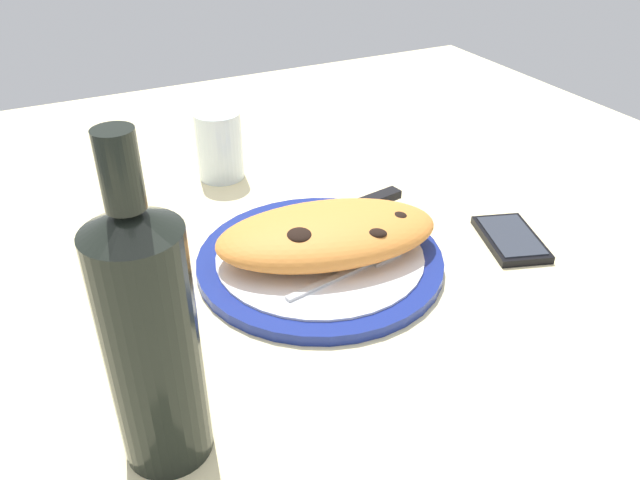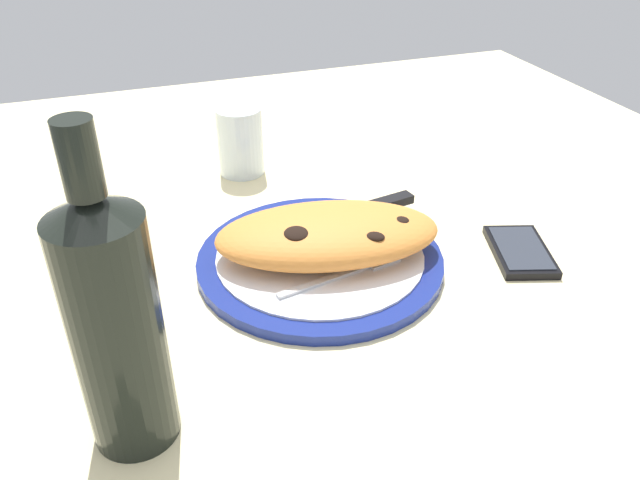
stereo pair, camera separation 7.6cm
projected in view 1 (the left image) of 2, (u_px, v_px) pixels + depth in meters
The scene contains 8 objects.
ground_plane at pixel (320, 275), 78.63cm from camera, with size 150.00×150.00×3.00cm, color beige.
plate at pixel (320, 260), 77.42cm from camera, with size 29.99×29.99×1.64cm.
calzone at pixel (329, 236), 75.58cm from camera, with size 29.21×19.07×5.18cm.
fork at pixel (355, 269), 73.87cm from camera, with size 16.02×4.54×0.40cm.
knife at pixel (355, 208), 85.59cm from camera, with size 22.26×5.69×1.20cm.
smartphone at pixel (511, 239), 81.98cm from camera, with size 9.87×12.74×1.16cm.
water_glass at pixel (220, 150), 96.23cm from camera, with size 6.98×6.98×10.44cm.
wine_bottle at pixel (150, 337), 48.07cm from camera, with size 7.36×7.36×28.97cm.
Camera 1 is at (-28.64, -57.60, 43.93)cm, focal length 35.56 mm.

